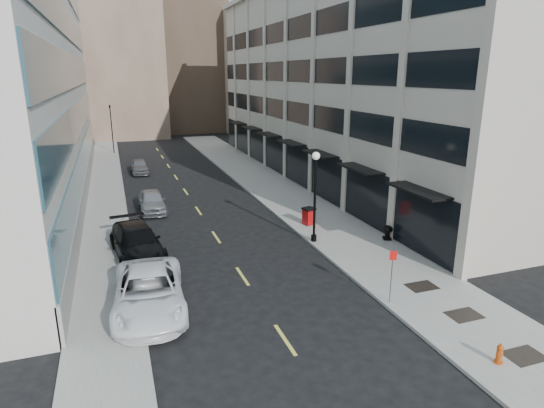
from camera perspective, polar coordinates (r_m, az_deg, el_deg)
ground at (r=16.65m, az=4.27°, el=-20.13°), size 160.00×160.00×0.00m
sidewalk_right at (r=36.12m, az=2.55°, el=0.41°), size 5.00×80.00×0.15m
sidewalk_left at (r=33.70m, az=-20.15°, el=-1.75°), size 3.00×80.00×0.15m
building_right at (r=45.23m, az=10.79°, el=14.76°), size 15.30×46.50×18.25m
skyline_tan_near at (r=80.37m, az=-19.25°, el=18.22°), size 14.00×18.00×28.00m
skyline_brown at (r=85.63m, az=-10.91°, el=20.62°), size 12.00×16.00×34.00m
skyline_tan_far at (r=90.65m, az=-25.70°, el=15.32°), size 12.00×14.00×22.00m
skyline_stone at (r=81.71m, az=-2.74°, el=16.19°), size 10.00×14.00×20.00m
grate_near at (r=19.26m, az=29.11°, el=-16.29°), size 1.40×1.00×0.01m
grate_mid at (r=21.01m, az=22.97°, el=-12.70°), size 1.40×1.00×0.01m
grate_far at (r=22.88m, az=18.28°, el=-9.78°), size 1.40×1.00×0.01m
road_centerline at (r=31.34m, az=-8.22°, el=-2.34°), size 0.15×68.20×0.01m
traffic_signal at (r=60.39m, az=-19.68°, el=11.28°), size 0.66×0.66×6.98m
car_white_van at (r=20.34m, az=-15.19°, el=-10.61°), size 3.38×6.53×1.76m
car_black_pickup at (r=26.29m, az=-16.62°, el=-4.57°), size 3.12×6.14×1.71m
car_silver_sedan at (r=34.52m, az=-14.80°, el=0.38°), size 1.96×4.70×1.59m
car_grey_sedan at (r=48.17m, az=-16.29°, el=4.56°), size 1.75×4.29×1.46m
fire_hydrant at (r=18.28m, az=26.65°, el=-16.43°), size 0.30×0.30×0.75m
trash_bin at (r=30.10m, az=4.63°, el=-1.46°), size 0.88×0.89×1.16m
lamppost at (r=26.47m, az=5.43°, el=1.93°), size 0.46×0.46×5.51m
sign_post at (r=20.35m, az=14.86°, el=-7.72°), size 0.29×0.13×2.58m
urn_planter at (r=28.27m, az=14.29°, el=-3.30°), size 0.63×0.63×0.88m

